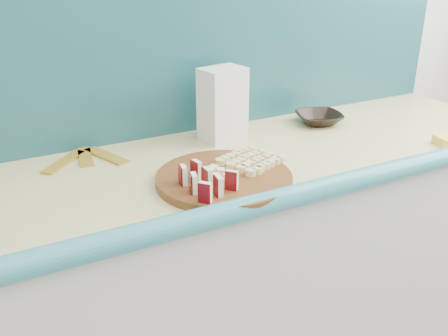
% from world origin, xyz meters
% --- Properties ---
extents(kitchen_counter, '(2.20, 0.63, 0.91)m').
position_xyz_m(kitchen_counter, '(0.10, 1.50, 0.46)').
color(kitchen_counter, beige).
rests_on(kitchen_counter, ground).
extents(backsplash, '(2.20, 0.02, 0.50)m').
position_xyz_m(backsplash, '(0.10, 1.79, 1.16)').
color(backsplash, teal).
rests_on(backsplash, kitchen_counter).
extents(cutting_board, '(0.46, 0.46, 0.02)m').
position_xyz_m(cutting_board, '(0.04, 1.35, 0.92)').
color(cutting_board, '#49290F').
rests_on(cutting_board, kitchen_counter).
extents(apple_wedges, '(0.12, 0.16, 0.05)m').
position_xyz_m(apple_wedges, '(-0.04, 1.30, 0.96)').
color(apple_wedges, beige).
rests_on(apple_wedges, cutting_board).
extents(apple_chunks, '(0.05, 0.06, 0.02)m').
position_xyz_m(apple_chunks, '(0.02, 1.35, 0.94)').
color(apple_chunks, '#EFE9BF').
rests_on(apple_chunks, cutting_board).
extents(banana_slices, '(0.19, 0.17, 0.02)m').
position_xyz_m(banana_slices, '(0.15, 1.39, 0.94)').
color(banana_slices, '#DACF85').
rests_on(banana_slices, cutting_board).
extents(brown_bowl, '(0.20, 0.20, 0.04)m').
position_xyz_m(brown_bowl, '(0.57, 1.63, 0.93)').
color(brown_bowl, black).
rests_on(brown_bowl, kitchen_counter).
extents(flour_bag, '(0.15, 0.12, 0.24)m').
position_xyz_m(flour_bag, '(0.20, 1.65, 1.03)').
color(flour_bag, silver).
rests_on(flour_bag, kitchen_counter).
extents(banana_peel, '(0.25, 0.21, 0.01)m').
position_xyz_m(banana_peel, '(-0.25, 1.70, 0.91)').
color(banana_peel, '#B69423').
rests_on(banana_peel, kitchen_counter).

